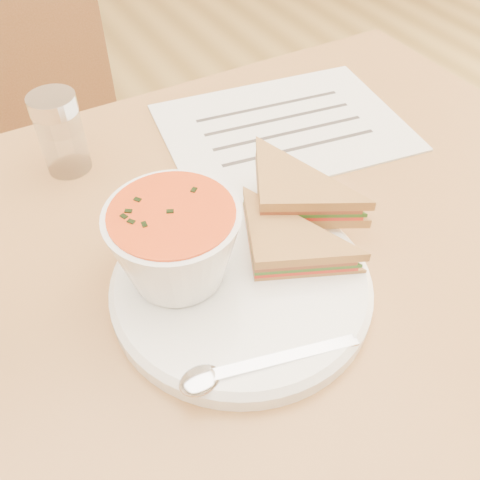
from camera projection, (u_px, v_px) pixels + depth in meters
dining_table at (225, 425)px, 0.82m from camera, size 1.00×0.70×0.75m
chair_far at (71, 224)px, 1.09m from camera, size 0.36×0.36×0.80m
plate at (241, 286)px, 0.52m from camera, size 0.33×0.33×0.02m
soup_bowl at (176, 247)px, 0.49m from camera, size 0.15×0.15×0.08m
sandwich_half_a at (255, 274)px, 0.50m from camera, size 0.14×0.14×0.03m
sandwich_half_b at (260, 217)px, 0.54m from camera, size 0.15×0.15×0.04m
spoon at (263, 364)px, 0.45m from camera, size 0.19×0.08×0.01m
paper_menu at (283, 127)px, 0.72m from camera, size 0.35×0.28×0.00m
condiment_shaker at (61, 134)px, 0.63m from camera, size 0.07×0.07×0.10m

